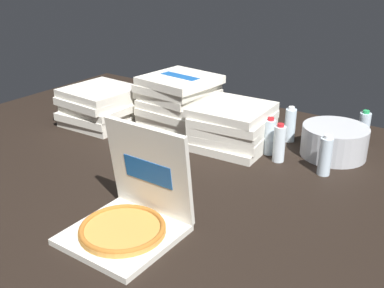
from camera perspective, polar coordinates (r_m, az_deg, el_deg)
name	(u,v)px	position (r m, az deg, el deg)	size (l,w,h in m)	color
ground_plane	(172,179)	(2.11, -2.53, -4.35)	(3.20, 2.40, 0.02)	black
open_pizza_box	(130,214)	(1.70, -7.68, -8.63)	(0.37, 0.38, 0.39)	silver
pizza_stack_right_mid	(179,102)	(2.64, -1.58, 5.27)	(0.43, 0.42, 0.31)	silver
pizza_stack_left_near	(233,126)	(2.41, 5.11, 2.24)	(0.41, 0.42, 0.22)	silver
pizza_stack_center_near	(100,106)	(2.76, -11.33, 4.65)	(0.40, 0.40, 0.22)	silver
ice_bucket	(334,141)	(2.40, 17.28, 0.34)	(0.32, 0.32, 0.16)	#B7BABF
water_bottle_0	(290,125)	(2.52, 12.11, 2.34)	(0.06, 0.06, 0.20)	silver
water_bottle_1	(279,144)	(2.26, 10.80, 0.06)	(0.06, 0.06, 0.20)	white
water_bottle_2	(325,156)	(2.18, 16.25, -1.45)	(0.06, 0.06, 0.20)	silver
water_bottle_3	(364,129)	(2.57, 20.57, 1.76)	(0.06, 0.06, 0.20)	silver
water_bottle_4	(270,137)	(2.34, 9.63, 0.90)	(0.06, 0.06, 0.20)	silver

